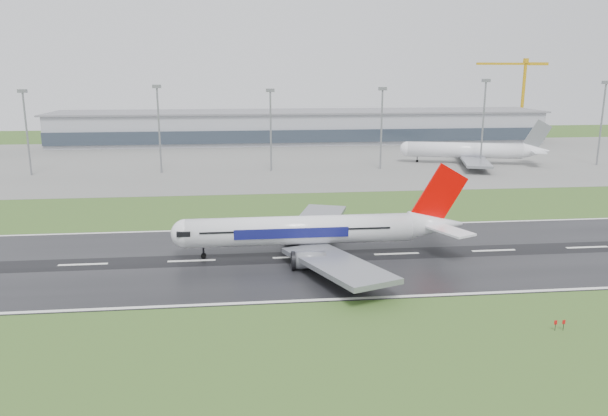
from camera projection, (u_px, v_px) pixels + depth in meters
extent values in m
plane|color=#32531E|center=(397.00, 254.00, 114.21)|extent=(520.00, 520.00, 0.00)
cube|color=black|center=(397.00, 254.00, 114.19)|extent=(400.00, 45.00, 0.10)
cube|color=slate|center=(316.00, 160.00, 235.09)|extent=(400.00, 130.00, 0.08)
cube|color=#90929A|center=(301.00, 127.00, 291.39)|extent=(240.00, 36.00, 15.00)
cylinder|color=gray|center=(27.00, 135.00, 196.90)|extent=(0.64, 0.64, 28.10)
cylinder|color=gray|center=(159.00, 131.00, 201.38)|extent=(0.64, 0.64, 29.50)
cylinder|color=gray|center=(271.00, 132.00, 205.63)|extent=(0.64, 0.64, 28.05)
cylinder|color=gray|center=(381.00, 130.00, 209.80)|extent=(0.64, 0.64, 28.46)
cylinder|color=gray|center=(483.00, 125.00, 213.49)|extent=(0.64, 0.64, 31.26)
cylinder|color=gray|center=(601.00, 125.00, 218.47)|extent=(0.64, 0.64, 30.51)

